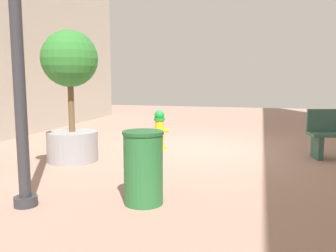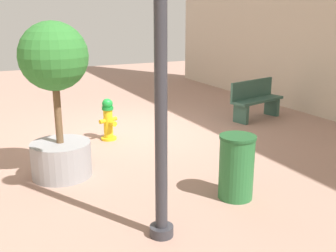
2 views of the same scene
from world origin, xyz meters
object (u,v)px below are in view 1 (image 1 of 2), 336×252
fire_hydrant (159,130)px  trash_bin (143,167)px  planter_tree (71,87)px  street_lamp (15,1)px

fire_hydrant → trash_bin: (-0.77, 3.38, 0.03)m
fire_hydrant → planter_tree: (1.27, 1.51, 0.97)m
planter_tree → trash_bin: bearing=137.4°
planter_tree → trash_bin: size_ratio=2.65×
planter_tree → street_lamp: bearing=106.0°
fire_hydrant → trash_bin: trash_bin is taller
street_lamp → trash_bin: street_lamp is taller
planter_tree → street_lamp: street_lamp is taller
street_lamp → trash_bin: size_ratio=4.27×
planter_tree → street_lamp: size_ratio=0.62×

